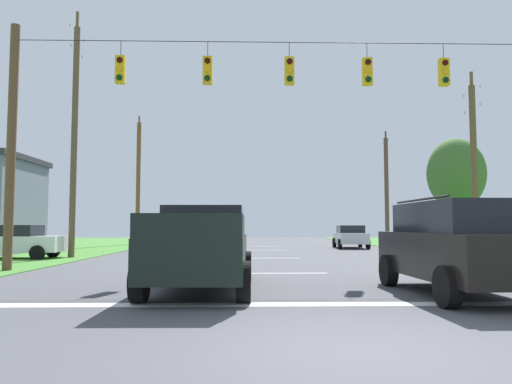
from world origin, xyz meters
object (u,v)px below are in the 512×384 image
overhead_signal_span (284,130)px  distant_car_oncoming (350,236)px  pickup_truck (202,248)px  distant_car_crossing_white (14,241)px  tree_roadside_right (456,174)px  utility_pole_mid_left (74,134)px  suv_black (458,245)px  utility_pole_far_left (138,182)px  utility_pole_mid_right (474,165)px  utility_pole_far_right (387,189)px  distant_car_far_parked (182,237)px

overhead_signal_span → distant_car_oncoming: (5.82, 16.35, -3.91)m
pickup_truck → distant_car_crossing_white: (-9.43, 10.80, -0.18)m
tree_roadside_right → utility_pole_mid_left: bearing=-162.0°
distant_car_oncoming → suv_black: bearing=-96.6°
overhead_signal_span → tree_roadside_right: overhead_signal_span is taller
distant_car_crossing_white → utility_pole_mid_left: bearing=13.4°
utility_pole_mid_left → utility_pole_far_left: bearing=91.9°
pickup_truck → utility_pole_mid_right: (12.42, 12.28, 3.56)m
utility_pole_far_left → utility_pole_far_right: bearing=-0.1°
pickup_truck → distant_car_far_parked: 18.67m
overhead_signal_span → pickup_truck: overhead_signal_span is taller
pickup_truck → distant_car_far_parked: size_ratio=1.25×
distant_car_oncoming → tree_roadside_right: size_ratio=0.63×
pickup_truck → utility_pole_mid_left: size_ratio=0.46×
utility_pole_far_right → utility_pole_mid_left: (-19.58, -16.10, 1.35)m
suv_black → distant_car_crossing_white: (-14.99, 11.83, -0.27)m
pickup_truck → utility_pole_mid_left: 14.22m
distant_car_far_parked → distant_car_oncoming: bearing=13.8°
distant_car_oncoming → utility_pole_mid_left: bearing=-147.2°
utility_pole_far_left → utility_pole_mid_right: bearing=-37.3°
overhead_signal_span → tree_roadside_right: size_ratio=2.65×
utility_pole_mid_right → utility_pole_mid_left: bearing=-177.3°
suv_black → distant_car_far_parked: size_ratio=1.11×
pickup_truck → suv_black: bearing=-10.4°
pickup_truck → utility_pole_far_left: size_ratio=0.52×
overhead_signal_span → suv_black: 7.59m
overhead_signal_span → utility_pole_far_left: size_ratio=1.77×
suv_black → utility_pole_mid_right: size_ratio=0.52×
overhead_signal_span → distant_car_oncoming: bearing=70.4°
distant_car_oncoming → overhead_signal_span: bearing=-109.6°
utility_pole_mid_right → suv_black: bearing=-117.3°
pickup_truck → distant_car_crossing_white: pickup_truck is taller
distant_car_crossing_white → distant_car_oncoming: 20.37m
distant_car_crossing_white → utility_pole_mid_right: size_ratio=0.47×
distant_car_far_parked → utility_pole_far_right: utility_pole_far_right is taller
utility_pole_far_left → distant_car_oncoming: bearing=-22.1°
utility_pole_far_right → distant_car_crossing_white: bearing=-142.8°
pickup_truck → utility_pole_far_right: 30.39m
suv_black → distant_car_oncoming: suv_black is taller
distant_car_far_parked → utility_pole_mid_left: bearing=-120.8°
utility_pole_far_right → utility_pole_far_left: 20.12m
tree_roadside_right → distant_car_oncoming: bearing=154.5°
overhead_signal_span → distant_car_far_parked: overhead_signal_span is taller
distant_car_oncoming → utility_pole_far_left: bearing=157.9°
utility_pole_far_left → tree_roadside_right: utility_pole_far_left is taller
distant_car_crossing_white → distant_car_oncoming: size_ratio=0.98×
overhead_signal_span → distant_car_crossing_white: size_ratio=4.26×
utility_pole_mid_right → distant_car_crossing_white: bearing=-176.1°
utility_pole_mid_right → utility_pole_far_left: (-20.00, 15.23, 0.52)m
suv_black → overhead_signal_span: bearing=119.2°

